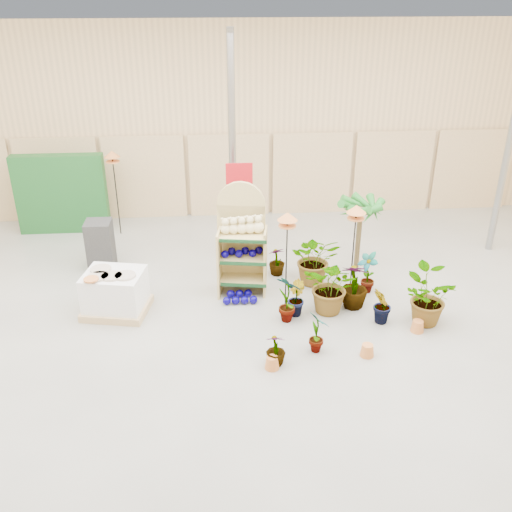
{
  "coord_description": "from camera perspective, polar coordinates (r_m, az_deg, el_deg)",
  "views": [
    {
      "loc": [
        -0.38,
        -7.2,
        5.28
      ],
      "look_at": [
        0.3,
        1.5,
        1.0
      ],
      "focal_mm": 40.0,
      "sensor_mm": 36.0,
      "label": 1
    }
  ],
  "objects": [
    {
      "name": "offer_sign",
      "position": [
        10.85,
        -1.67,
        6.11
      ],
      "size": [
        0.5,
        0.08,
        2.2
      ],
      "color": "gray",
      "rests_on": "ground"
    },
    {
      "name": "palm",
      "position": [
        11.08,
        10.47,
        4.94
      ],
      "size": [
        0.7,
        0.7,
        1.6
      ],
      "color": "brown",
      "rests_on": "ground"
    },
    {
      "name": "potted_plant_4",
      "position": [
        10.68,
        11.09,
        -1.61
      ],
      "size": [
        0.45,
        0.5,
        0.8
      ],
      "primitive_type": "imported",
      "rotation": [
        0.0,
        0.0,
        5.19
      ],
      "color": "#217022",
      "rests_on": "ground"
    },
    {
      "name": "bird_table_front",
      "position": [
        9.49,
        3.17,
        3.65
      ],
      "size": [
        0.34,
        0.34,
        1.79
      ],
      "color": "black",
      "rests_on": "ground"
    },
    {
      "name": "room",
      "position": [
        8.68,
        -1.68,
        5.43
      ],
      "size": [
        15.2,
        12.1,
        4.7
      ],
      "color": "gray",
      "rests_on": "ground"
    },
    {
      "name": "charcoal_planters",
      "position": [
        11.72,
        -15.29,
        1.06
      ],
      "size": [
        0.5,
        0.5,
        1.0
      ],
      "color": "#252525",
      "rests_on": "ground"
    },
    {
      "name": "potted_plant_7",
      "position": [
        8.66,
        2.0,
        -9.3
      ],
      "size": [
        0.31,
        0.31,
        0.53
      ],
      "primitive_type": "imported",
      "rotation": [
        0.0,
        0.0,
        3.09
      ],
      "color": "#217022",
      "rests_on": "ground"
    },
    {
      "name": "potted_plant_0",
      "position": [
        9.58,
        3.22,
        -4.22
      ],
      "size": [
        0.55,
        0.56,
        0.89
      ],
      "primitive_type": "imported",
      "rotation": [
        0.0,
        0.0,
        2.3
      ],
      "color": "#217022",
      "rests_on": "ground"
    },
    {
      "name": "potted_plant_1",
      "position": [
        9.85,
        3.98,
        -4.22
      ],
      "size": [
        0.3,
        0.36,
        0.63
      ],
      "primitive_type": "imported",
      "rotation": [
        0.0,
        0.0,
        1.62
      ],
      "color": "#217022",
      "rests_on": "ground"
    },
    {
      "name": "potted_plant_10",
      "position": [
        9.92,
        16.58,
        -4.0
      ],
      "size": [
        1.13,
        1.15,
        0.96
      ],
      "primitive_type": "imported",
      "rotation": [
        0.0,
        0.0,
        2.25
      ],
      "color": "#217022",
      "rests_on": "ground"
    },
    {
      "name": "potted_plant_11",
      "position": [
        11.15,
        2.12,
        -0.49
      ],
      "size": [
        0.4,
        0.4,
        0.58
      ],
      "primitive_type": "imported",
      "rotation": [
        0.0,
        0.0,
        3.4
      ],
      "color": "#217022",
      "rests_on": "ground"
    },
    {
      "name": "potted_plant_8",
      "position": [
        8.91,
        6.15,
        -7.5
      ],
      "size": [
        0.38,
        0.46,
        0.74
      ],
      "primitive_type": "imported",
      "rotation": [
        0.0,
        0.0,
        1.91
      ],
      "color": "#217022",
      "rests_on": "ground"
    },
    {
      "name": "bird_table_right",
      "position": [
        9.92,
        10.0,
        4.32
      ],
      "size": [
        0.34,
        0.34,
        1.79
      ],
      "color": "black",
      "rests_on": "ground"
    },
    {
      "name": "potted_plant_9",
      "position": [
        9.78,
        12.52,
        -4.89
      ],
      "size": [
        0.39,
        0.44,
        0.69
      ],
      "primitive_type": "imported",
      "rotation": [
        0.0,
        0.0,
        4.46
      ],
      "color": "#217022",
      "rests_on": "ground"
    },
    {
      "name": "gazing_balls_floor",
      "position": [
        10.32,
        -1.62,
        -4.17
      ],
      "size": [
        0.63,
        0.39,
        0.15
      ],
      "color": "#070162",
      "rests_on": "ground"
    },
    {
      "name": "gazing_balls_shelf",
      "position": [
        10.28,
        -1.39,
        0.39
      ],
      "size": [
        0.76,
        0.26,
        0.15
      ],
      "color": "#070162",
      "rests_on": "display_shelf"
    },
    {
      "name": "potted_plant_6",
      "position": [
        10.8,
        5.93,
        -0.28
      ],
      "size": [
        0.96,
        0.85,
        1.01
      ],
      "primitive_type": "imported",
      "rotation": [
        0.0,
        0.0,
        6.21
      ],
      "color": "#217022",
      "rests_on": "ground"
    },
    {
      "name": "pallet_stack",
      "position": [
        10.15,
        -13.9,
        -3.58
      ],
      "size": [
        1.22,
        1.08,
        0.79
      ],
      "rotation": [
        0.0,
        0.0,
        -0.19
      ],
      "color": "tan",
      "rests_on": "ground"
    },
    {
      "name": "trellis_stock",
      "position": [
        13.59,
        -18.88,
        5.89
      ],
      "size": [
        2.0,
        0.3,
        1.8
      ],
      "primitive_type": "cube",
      "color": "#18511F",
      "rests_on": "ground"
    },
    {
      "name": "potted_plant_3",
      "position": [
        10.14,
        9.82,
        -2.91
      ],
      "size": [
        0.59,
        0.59,
        0.85
      ],
      "primitive_type": "imported",
      "rotation": [
        0.0,
        0.0,
        2.88
      ],
      "color": "#217022",
      "rests_on": "ground"
    },
    {
      "name": "bird_table_back",
      "position": [
        12.82,
        -14.18,
        9.58
      ],
      "size": [
        0.34,
        0.34,
        1.94
      ],
      "color": "black",
      "rests_on": "ground"
    },
    {
      "name": "potted_plant_2",
      "position": [
        9.89,
        7.59,
        -3.03
      ],
      "size": [
        1.18,
        1.13,
        1.0
      ],
      "primitive_type": "imported",
      "rotation": [
        0.0,
        0.0,
        5.75
      ],
      "color": "#217022",
      "rests_on": "ground"
    },
    {
      "name": "teddy_bears",
      "position": [
        10.09,
        -1.25,
        3.0
      ],
      "size": [
        0.77,
        0.21,
        0.34
      ],
      "color": "beige",
      "rests_on": "display_shelf"
    },
    {
      "name": "display_shelf",
      "position": [
        10.33,
        -1.44,
        1.33
      ],
      "size": [
        0.95,
        0.68,
        2.08
      ],
      "rotation": [
        0.0,
        0.0,
        -0.16
      ],
      "color": "tan",
      "rests_on": "ground"
    }
  ]
}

